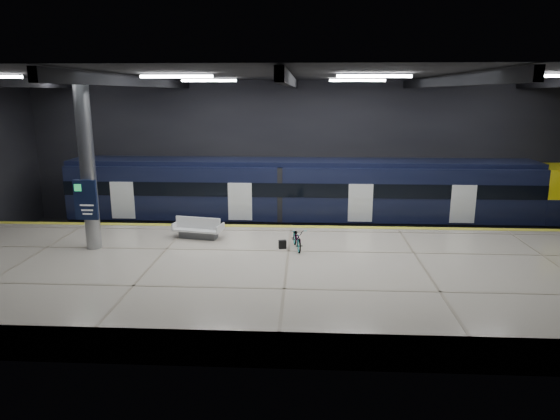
{
  "coord_description": "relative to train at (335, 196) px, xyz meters",
  "views": [
    {
      "loc": [
        0.67,
        -20.19,
        7.31
      ],
      "look_at": [
        -0.48,
        1.5,
        2.2
      ],
      "focal_mm": 32.0,
      "sensor_mm": 36.0,
      "label": 1
    }
  ],
  "objects": [
    {
      "name": "rails",
      "position": [
        -2.16,
        0.0,
        -1.98
      ],
      "size": [
        30.0,
        1.52,
        0.16
      ],
      "color": "gray",
      "rests_on": "ground"
    },
    {
      "name": "room_shell",
      "position": [
        -2.17,
        -5.49,
        3.66
      ],
      "size": [
        30.1,
        16.1,
        8.05
      ],
      "color": "black",
      "rests_on": "ground"
    },
    {
      "name": "ground",
      "position": [
        -2.16,
        -5.5,
        -2.06
      ],
      "size": [
        30.0,
        30.0,
        0.0
      ],
      "primitive_type": "plane",
      "color": "black",
      "rests_on": "ground"
    },
    {
      "name": "bicycle",
      "position": [
        -1.83,
        -6.2,
        -0.51
      ],
      "size": [
        0.89,
        1.79,
        0.9
      ],
      "primitive_type": "imported",
      "rotation": [
        0.0,
        0.0,
        0.18
      ],
      "color": "#99999E",
      "rests_on": "platform"
    },
    {
      "name": "bench",
      "position": [
        -6.19,
        -4.87,
        -0.63
      ],
      "size": [
        2.27,
        1.3,
        0.94
      ],
      "rotation": [
        0.0,
        0.0,
        -0.21
      ],
      "color": "#595B60",
      "rests_on": "platform"
    },
    {
      "name": "platform",
      "position": [
        -2.16,
        -8.0,
        -1.51
      ],
      "size": [
        30.0,
        11.0,
        1.1
      ],
      "primitive_type": "cube",
      "color": "beige",
      "rests_on": "ground"
    },
    {
      "name": "safety_strip",
      "position": [
        -2.16,
        -2.75,
        -0.95
      ],
      "size": [
        30.0,
        0.4,
        0.01
      ],
      "primitive_type": "cube",
      "color": "yellow",
      "rests_on": "platform"
    },
    {
      "name": "info_column",
      "position": [
        -10.16,
        -6.52,
        2.4
      ],
      "size": [
        0.9,
        0.78,
        6.9
      ],
      "color": "#9EA0A5",
      "rests_on": "platform"
    },
    {
      "name": "pannier_bag",
      "position": [
        -2.43,
        -6.2,
        -0.78
      ],
      "size": [
        0.34,
        0.25,
        0.35
      ],
      "primitive_type": "cube",
      "rotation": [
        0.0,
        0.0,
        0.26
      ],
      "color": "black",
      "rests_on": "platform"
    },
    {
      "name": "train",
      "position": [
        0.0,
        0.0,
        0.0
      ],
      "size": [
        29.4,
        2.84,
        3.79
      ],
      "color": "black",
      "rests_on": "ground"
    }
  ]
}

